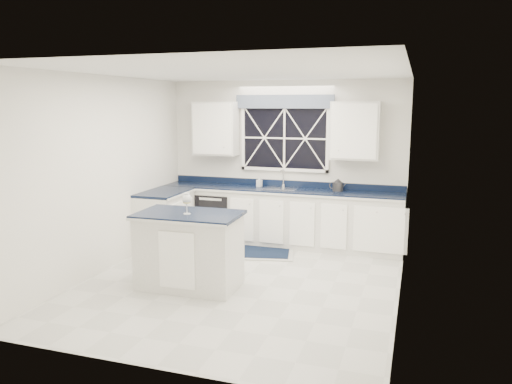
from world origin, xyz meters
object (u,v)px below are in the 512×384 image
(faucet, at_px, (283,178))
(soap_bottle, at_px, (259,182))
(wine_glass, at_px, (187,200))
(kettle, at_px, (338,185))
(island, at_px, (190,250))
(dishwasher, at_px, (218,216))

(faucet, height_order, soap_bottle, faucet)
(faucet, distance_m, wine_glass, 2.58)
(kettle, xyz_separation_m, soap_bottle, (-1.32, 0.01, -0.01))
(kettle, bearing_deg, wine_glass, -114.23)
(faucet, xyz_separation_m, soap_bottle, (-0.39, -0.09, -0.07))
(island, bearing_deg, soap_bottle, 84.25)
(kettle, distance_m, soap_bottle, 1.32)
(island, bearing_deg, kettle, 56.01)
(kettle, bearing_deg, dishwasher, -169.95)
(island, relative_size, soap_bottle, 7.66)
(wine_glass, bearing_deg, dishwasher, 103.14)
(kettle, relative_size, wine_glass, 1.06)
(faucet, relative_size, wine_glass, 1.14)
(wine_glass, relative_size, soap_bottle, 1.55)
(faucet, distance_m, kettle, 0.94)
(kettle, bearing_deg, faucet, -178.80)
(faucet, height_order, island, faucet)
(dishwasher, relative_size, soap_bottle, 4.78)
(dishwasher, bearing_deg, island, -76.72)
(faucet, bearing_deg, dishwasher, -169.98)
(faucet, relative_size, kettle, 1.08)
(dishwasher, height_order, kettle, kettle)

